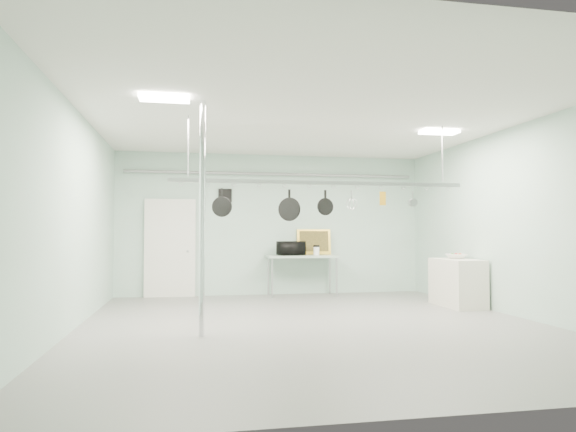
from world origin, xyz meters
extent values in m
plane|color=gray|center=(0.00, 0.00, 0.00)|extent=(8.00, 8.00, 0.00)
cube|color=silver|center=(0.00, 0.00, 3.19)|extent=(7.00, 8.00, 0.02)
cube|color=#9EBEAC|center=(0.00, 3.99, 1.60)|extent=(7.00, 0.02, 3.20)
cube|color=#9EBEAC|center=(3.49, 0.00, 1.60)|extent=(0.02, 8.00, 3.20)
cube|color=silver|center=(-2.30, 3.94, 1.05)|extent=(1.10, 0.10, 2.20)
cube|color=black|center=(-1.10, 3.97, 2.25)|extent=(0.30, 0.04, 0.30)
cylinder|color=gray|center=(0.00, 3.90, 2.75)|extent=(6.60, 0.07, 0.07)
cylinder|color=silver|center=(-1.70, -0.60, 1.60)|extent=(0.08, 0.08, 3.20)
cube|color=#A3BFAA|center=(0.60, 3.60, 0.88)|extent=(1.60, 0.70, 0.05)
cylinder|color=#B7B7BC|center=(-0.12, 3.32, 0.43)|extent=(0.04, 0.04, 0.86)
cylinder|color=#B7B7BC|center=(-0.12, 3.88, 0.43)|extent=(0.04, 0.04, 0.86)
cylinder|color=#B7B7BC|center=(1.32, 3.32, 0.43)|extent=(0.04, 0.04, 0.86)
cylinder|color=#B7B7BC|center=(1.32, 3.88, 0.43)|extent=(0.04, 0.04, 0.86)
cube|color=silver|center=(3.15, 1.40, 0.45)|extent=(0.60, 1.20, 0.90)
cube|color=#B7B7BC|center=(0.20, 0.30, 2.20)|extent=(4.80, 0.06, 0.06)
cylinder|color=#B7B7BC|center=(-1.90, 0.30, 2.70)|extent=(0.02, 0.02, 0.94)
cylinder|color=#B7B7BC|center=(2.30, 0.30, 2.70)|extent=(0.02, 0.02, 0.94)
cube|color=white|center=(-2.20, -0.80, 3.16)|extent=(0.65, 0.30, 0.05)
cube|color=white|center=(2.40, 0.60, 3.16)|extent=(0.65, 0.30, 0.05)
imported|color=black|center=(0.34, 3.57, 1.06)|extent=(0.63, 0.48, 0.31)
cylinder|color=white|center=(0.90, 3.49, 1.00)|extent=(0.14, 0.14, 0.19)
cube|color=gold|center=(0.94, 3.90, 1.20)|extent=(0.79, 0.19, 0.58)
cube|color=#362613|center=(1.06, 3.90, 1.03)|extent=(0.30, 0.09, 0.25)
imported|color=white|center=(3.19, 1.50, 0.95)|extent=(0.45, 0.45, 0.10)
camera|label=1|loc=(-1.85, -7.64, 1.38)|focal=32.00mm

